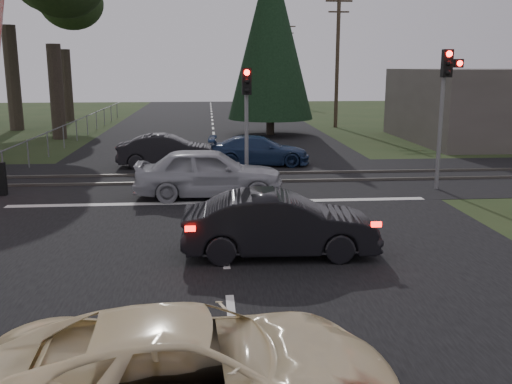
{
  "coord_description": "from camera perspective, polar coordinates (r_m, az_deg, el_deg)",
  "views": [
    {
      "loc": [
        -0.34,
        -9.1,
        4.16
      ],
      "look_at": [
        0.74,
        3.78,
        1.3
      ],
      "focal_mm": 40.0,
      "sensor_mm": 36.0,
      "label": 1
    }
  ],
  "objects": [
    {
      "name": "ground",
      "position": [
        10.01,
        -2.48,
        -12.09
      ],
      "size": [
        120.0,
        120.0,
        0.0
      ],
      "primitive_type": "plane",
      "color": "#253719",
      "rests_on": "ground"
    },
    {
      "name": "road",
      "position": [
        19.55,
        -3.7,
        0.18
      ],
      "size": [
        14.0,
        100.0,
        0.01
      ],
      "primitive_type": "cube",
      "color": "black",
      "rests_on": "ground"
    },
    {
      "name": "rail_corridor",
      "position": [
        21.51,
        -3.81,
        1.31
      ],
      "size": [
        120.0,
        8.0,
        0.01
      ],
      "primitive_type": "cube",
      "color": "black",
      "rests_on": "ground"
    },
    {
      "name": "stop_line",
      "position": [
        17.79,
        -3.58,
        -1.03
      ],
      "size": [
        13.0,
        0.35,
        0.0
      ],
      "primitive_type": "cube",
      "color": "silver",
      "rests_on": "ground"
    },
    {
      "name": "rail_near",
      "position": [
        20.71,
        -3.77,
        1.0
      ],
      "size": [
        120.0,
        0.12,
        0.1
      ],
      "primitive_type": "cube",
      "color": "#59544C",
      "rests_on": "ground"
    },
    {
      "name": "rail_far",
      "position": [
        22.29,
        -3.86,
        1.82
      ],
      "size": [
        120.0,
        0.12,
        0.1
      ],
      "primitive_type": "cube",
      "color": "#59544C",
      "rests_on": "ground"
    },
    {
      "name": "traffic_signal_right",
      "position": [
        20.2,
        18.44,
        9.45
      ],
      "size": [
        0.68,
        0.48,
        4.7
      ],
      "color": "slate",
      "rests_on": "ground"
    },
    {
      "name": "traffic_signal_center",
      "position": [
        19.87,
        -0.94,
        8.57
      ],
      "size": [
        0.32,
        0.48,
        4.1
      ],
      "color": "slate",
      "rests_on": "ground"
    },
    {
      "name": "utility_pole_mid",
      "position": [
        40.09,
        8.14,
        13.16
      ],
      "size": [
        1.8,
        0.26,
        9.0
      ],
      "color": "#4C3D2D",
      "rests_on": "ground"
    },
    {
      "name": "utility_pole_far",
      "position": [
        64.71,
        3.12,
        12.96
      ],
      "size": [
        1.8,
        0.26,
        9.0
      ],
      "color": "#4C3D2D",
      "rests_on": "ground"
    },
    {
      "name": "conifer_tree",
      "position": [
        35.36,
        1.48,
        15.44
      ],
      "size": [
        5.2,
        5.2,
        11.0
      ],
      "color": "#473D33",
      "rests_on": "ground"
    },
    {
      "name": "fence_left",
      "position": [
        32.73,
        -18.0,
        4.57
      ],
      "size": [
        0.1,
        36.0,
        1.2
      ],
      "primitive_type": null,
      "color": "slate",
      "rests_on": "ground"
    },
    {
      "name": "cream_coupe",
      "position": [
        7.02,
        -6.23,
        -17.4
      ],
      "size": [
        4.95,
        2.48,
        1.35
      ],
      "primitive_type": "imported",
      "rotation": [
        0.0,
        0.0,
        1.62
      ],
      "color": "#FFE9B6",
      "rests_on": "ground"
    },
    {
      "name": "dark_hatchback",
      "position": [
        12.72,
        2.39,
        -3.27
      ],
      "size": [
        4.36,
        1.63,
        1.42
      ],
      "primitive_type": "imported",
      "rotation": [
        0.0,
        0.0,
        1.54
      ],
      "color": "black",
      "rests_on": "ground"
    },
    {
      "name": "silver_car",
      "position": [
        18.41,
        -4.74,
        1.94
      ],
      "size": [
        4.77,
        1.99,
        1.61
      ],
      "primitive_type": "imported",
      "rotation": [
        0.0,
        0.0,
        1.55
      ],
      "color": "#A5A6AD",
      "rests_on": "ground"
    },
    {
      "name": "blue_sedan",
      "position": [
        24.45,
        0.32,
        4.16
      ],
      "size": [
        4.4,
        2.03,
        1.25
      ],
      "primitive_type": "imported",
      "rotation": [
        0.0,
        0.0,
        1.5
      ],
      "color": "navy",
      "rests_on": "ground"
    },
    {
      "name": "dark_car_far",
      "position": [
        24.28,
        -8.85,
        4.09
      ],
      "size": [
        4.14,
        1.47,
        1.36
      ],
      "primitive_type": "imported",
      "rotation": [
        0.0,
        0.0,
        1.58
      ],
      "color": "black",
      "rests_on": "ground"
    }
  ]
}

